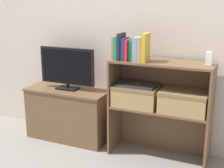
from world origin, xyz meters
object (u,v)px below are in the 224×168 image
Objects in this scene: book_olive at (115,48)px; storage_basket_left at (137,94)px; book_teal at (118,48)px; book_navy at (125,49)px; book_crimson at (129,50)px; baby_monitor at (209,58)px; book_forest at (133,50)px; storage_basket_right at (184,100)px; book_charcoal at (121,46)px; laptop at (137,84)px; tv at (67,67)px; book_tan at (141,49)px; tv_stand at (69,113)px; book_mustard at (146,48)px; book_skyblue at (137,49)px.

storage_basket_left is at bearing 15.03° from book_olive.
book_navy is (0.06, 0.00, -0.01)m from book_teal.
baby_monitor is (0.67, 0.07, -0.04)m from book_crimson.
book_forest reaches higher than storage_basket_right.
book_charcoal is 0.58× the size of storage_basket_left.
book_olive is 0.85× the size of book_charcoal.
storage_basket_left is at bearing 26.49° from book_navy.
book_crimson is (0.13, 0.00, -0.01)m from book_olive.
book_crimson reaches higher than laptop.
tv is 0.78m from storage_basket_left.
book_crimson reaches higher than book_forest.
book_tan is at bearing 0.00° from book_olive.
laptop is (0.14, 0.05, -0.35)m from book_charcoal.
laptop is (0.03, 0.05, -0.32)m from book_forest.
book_tan reaches higher than tv.
tv_stand is 1.14m from book_mustard.
book_skyblue is 0.60× the size of laptop.
storage_basket_right is at bearing 7.69° from book_tan.
book_olive is 0.94× the size of book_tan.
book_navy reaches higher than laptop.
book_navy is at bearing 0.00° from book_olive.
book_teal is 1.15× the size of book_forest.
book_skyblue is (0.07, 0.00, 0.01)m from book_crimson.
storage_basket_left is (-0.60, -0.01, -0.38)m from baby_monitor.
baby_monitor is at bearing 6.82° from book_tan.
book_forest is 0.75× the size of book_mustard.
storage_basket_left is (0.76, -0.03, 0.31)m from tv_stand.
book_mustard is at bearing 0.00° from book_olive.
tv_stand is 6.08× the size of baby_monitor.
storage_basket_right is (1.19, -0.03, -0.18)m from tv.
storage_basket_left is (-0.04, 0.05, -0.43)m from book_tan.
tv_stand is 2.12× the size of storage_basket_right.
book_tan reaches higher than baby_monitor.
storage_basket_left is (0.10, 0.05, -0.42)m from book_navy.
laptop is (-0.09, 0.05, -0.35)m from book_mustard.
book_charcoal is 0.22m from book_mustard.
storage_basket_right is at bearing 8.61° from book_mustard.
book_charcoal reaches higher than book_teal.
book_tan reaches higher than storage_basket_right.
storage_basket_right is at bearing -175.10° from baby_monitor.
tv is at bearing 177.94° from storage_basket_left.
tv_stand is at bearing 173.65° from book_forest.
book_mustard is (0.22, 0.00, 0.00)m from book_charcoal.
book_crimson is 0.68m from baby_monitor.
laptop is (-0.01, 0.05, -0.33)m from book_skyblue.
book_navy is 0.57× the size of laptop.
book_skyblue is at bearing -173.61° from baby_monitor.
storage_basket_right is (0.43, 0.00, 0.00)m from storage_basket_left.
book_olive reaches higher than storage_basket_right.
baby_monitor is 0.41× the size of laptop.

